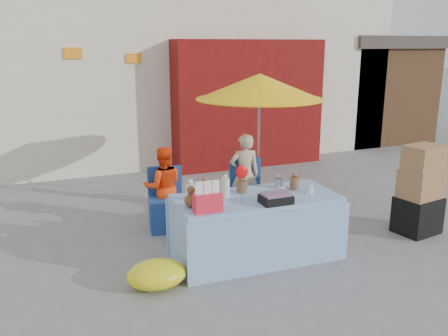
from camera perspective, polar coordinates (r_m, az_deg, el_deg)
name	(u,v)px	position (r m, az deg, el deg)	size (l,w,h in m)	color
ground	(231,263)	(5.72, 0.83, -11.33)	(80.00, 80.00, 0.00)	slate
backdrop	(131,19)	(12.51, -11.11, 17.15)	(14.00, 8.00, 7.80)	silver
market_table	(255,226)	(5.75, 3.79, -6.95)	(2.01, 0.99, 1.20)	#84A7D3
chair_left	(167,211)	(6.67, -6.88, -5.17)	(0.56, 0.55, 0.85)	navy
chair_right	(248,200)	(7.08, 2.93, -3.89)	(0.56, 0.55, 0.85)	navy
vendor_orange	(163,187)	(6.69, -7.30, -2.26)	(0.56, 0.43, 1.14)	#FE3E0D
vendor_beige	(244,174)	(7.09, 2.48, -0.79)	(0.45, 0.30, 1.24)	#C8B28D
umbrella	(260,87)	(7.12, 4.30, 9.69)	(1.90, 1.90, 2.09)	gray
box_stack	(420,193)	(6.91, 22.49, -2.81)	(0.62, 0.54, 1.22)	black
tarp_bundle	(157,274)	(5.20, -8.10, -12.52)	(0.64, 0.51, 0.29)	yellow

